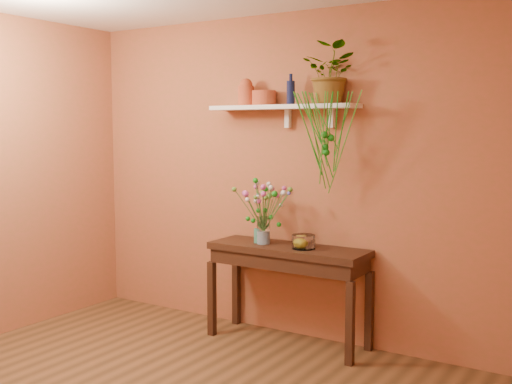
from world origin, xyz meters
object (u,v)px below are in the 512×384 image
object	(u,v)px
glass_vase	(263,232)
glass_bowl	(303,242)
terracotta_jug	(246,93)
bouquet	(264,198)
blue_bottle	(291,92)
sideboard	(288,260)
spider_plant	(332,73)

from	to	relation	value
glass_vase	glass_bowl	bearing A→B (deg)	-0.54
terracotta_jug	glass_vase	world-z (taller)	terracotta_jug
bouquet	blue_bottle	bearing A→B (deg)	38.12
sideboard	bouquet	xyz separation A→B (m)	(-0.21, -0.02, 0.50)
sideboard	glass_bowl	distance (m)	0.23
glass_vase	blue_bottle	bearing A→B (deg)	38.80
spider_plant	terracotta_jug	bearing A→B (deg)	-178.86
sideboard	glass_vase	size ratio (longest dim) A/B	5.90
glass_vase	bouquet	world-z (taller)	bouquet
terracotta_jug	blue_bottle	xyz separation A→B (m)	(0.43, 0.01, -0.01)
spider_plant	glass_bowl	xyz separation A→B (m)	(-0.16, -0.15, -1.32)
glass_vase	terracotta_jug	bearing A→B (deg)	152.76
bouquet	sideboard	bearing A→B (deg)	6.32
terracotta_jug	bouquet	world-z (taller)	terracotta_jug
sideboard	glass_bowl	xyz separation A→B (m)	(0.16, -0.03, 0.17)
terracotta_jug	bouquet	xyz separation A→B (m)	(0.26, -0.13, -0.86)
spider_plant	glass_vase	distance (m)	1.39
blue_bottle	spider_plant	size ratio (longest dim) A/B	0.53
blue_bottle	glass_vase	distance (m)	1.16
sideboard	glass_bowl	bearing A→B (deg)	-11.38
glass_bowl	bouquet	bearing A→B (deg)	178.77
blue_bottle	sideboard	bearing A→B (deg)	-68.05
terracotta_jug	glass_bowl	size ratio (longest dim) A/B	1.23
spider_plant	glass_vase	xyz separation A→B (m)	(-0.53, -0.15, -1.27)
terracotta_jug	glass_vase	size ratio (longest dim) A/B	1.02
sideboard	glass_vase	world-z (taller)	glass_vase
sideboard	terracotta_jug	distance (m)	1.44
sideboard	terracotta_jug	world-z (taller)	terracotta_jug
glass_bowl	sideboard	bearing A→B (deg)	168.62
spider_plant	glass_vase	world-z (taller)	spider_plant
spider_plant	bouquet	bearing A→B (deg)	-164.95
terracotta_jug	glass_bowl	distance (m)	1.36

